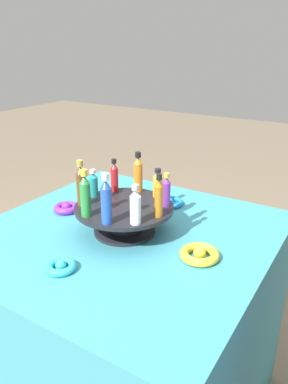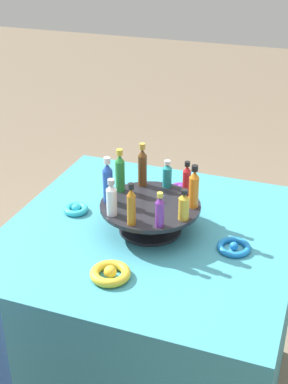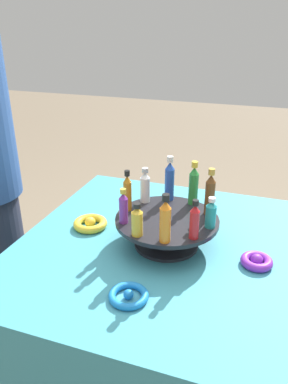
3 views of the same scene
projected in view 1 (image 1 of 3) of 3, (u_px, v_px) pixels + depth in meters
name	position (u px, v px, depth m)	size (l,w,h in m)	color
party_table	(127.00, 328.00, 1.31)	(0.87, 0.87, 0.76)	teal
display_stand	(124.00, 215.00, 1.15)	(0.30, 0.30, 0.09)	black
bottle_red	(114.00, 176.00, 1.23)	(0.03, 0.03, 0.11)	#B21E23
bottle_teal	(93.00, 184.00, 1.19)	(0.03, 0.03, 0.09)	teal
bottle_brown	(81.00, 185.00, 1.11)	(0.03, 0.03, 0.14)	brown
bottle_green	(85.00, 195.00, 1.04)	(0.03, 0.03, 0.14)	#288438
bottle_blue	(106.00, 201.00, 1.00)	(0.03, 0.03, 0.14)	#234CAD
bottle_clear	(135.00, 206.00, 1.00)	(0.03, 0.03, 0.11)	silver
bottle_amber	(159.00, 197.00, 1.04)	(0.02, 0.02, 0.13)	#AD6B19
bottle_purple	(166.00, 191.00, 1.11)	(0.03, 0.03, 0.10)	#702D93
bottle_gold	(158.00, 184.00, 1.19)	(0.03, 0.03, 0.09)	gold
bottle_orange	(138.00, 173.00, 1.22)	(0.03, 0.03, 0.13)	orange
ribbon_bow_purple	(66.00, 208.00, 1.31)	(0.09, 0.09, 0.03)	purple
ribbon_bow_teal	(61.00, 267.00, 0.97)	(0.08, 0.08, 0.03)	#2DB7CC
ribbon_bow_gold	(200.00, 254.00, 1.02)	(0.11, 0.11, 0.03)	gold
ribbon_bow_blue	(170.00, 202.00, 1.36)	(0.10, 0.10, 0.02)	blue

